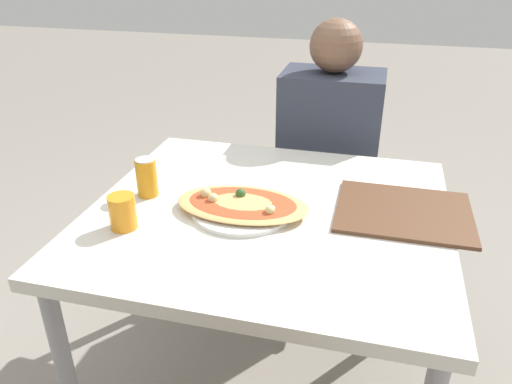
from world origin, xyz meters
name	(u,v)px	position (x,y,z in m)	size (l,w,h in m)	color
dining_table	(268,230)	(0.00, 0.00, 0.68)	(1.08, 0.99, 0.75)	silver
chair_far_seated	(329,174)	(0.10, 0.82, 0.51)	(0.40, 0.40, 0.89)	#3F2D1E
person_seated	(329,140)	(0.10, 0.71, 0.72)	(0.42, 0.30, 1.22)	#2D2D38
pizza_main	(242,205)	(-0.08, -0.03, 0.77)	(0.41, 0.31, 0.06)	white
soda_can	(147,177)	(-0.40, 0.00, 0.82)	(0.07, 0.07, 0.12)	orange
drink_glass	(123,212)	(-0.38, -0.20, 0.80)	(0.08, 0.08, 0.10)	orange
serving_tray	(404,212)	(0.40, 0.08, 0.76)	(0.40, 0.33, 0.01)	brown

